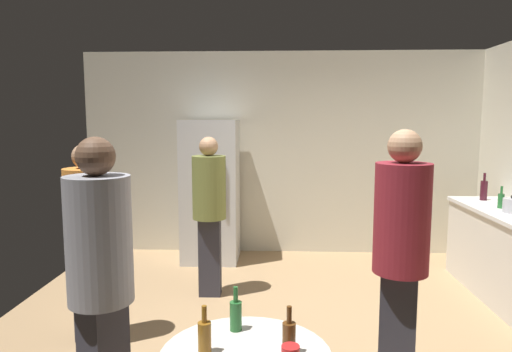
{
  "coord_description": "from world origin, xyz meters",
  "views": [
    {
      "loc": [
        -0.08,
        -3.54,
        1.81
      ],
      "look_at": [
        -0.25,
        0.29,
        1.33
      ],
      "focal_mm": 32.11,
      "sensor_mm": 36.0,
      "label": 1
    }
  ],
  "objects_px": {
    "beer_bottle_amber": "(205,336)",
    "beer_bottle_brown": "(289,337)",
    "person_in_gray_shirt": "(101,272)",
    "person_in_olive_shirt": "(209,204)",
    "person_in_orange_shirt": "(87,229)",
    "refrigerator": "(211,191)",
    "beer_bottle_green": "(236,314)",
    "beer_bottle_on_counter": "(501,200)",
    "wine_bottle_on_counter": "(484,190)",
    "person_in_maroon_shirt": "(401,246)",
    "kettle": "(512,206)"
  },
  "relations": [
    {
      "from": "person_in_orange_shirt",
      "to": "person_in_olive_shirt",
      "type": "bearing_deg",
      "value": 93.58
    },
    {
      "from": "wine_bottle_on_counter",
      "to": "person_in_maroon_shirt",
      "type": "bearing_deg",
      "value": -123.01
    },
    {
      "from": "beer_bottle_on_counter",
      "to": "kettle",
      "type": "bearing_deg",
      "value": -89.93
    },
    {
      "from": "beer_bottle_brown",
      "to": "person_in_orange_shirt",
      "type": "bearing_deg",
      "value": 136.03
    },
    {
      "from": "beer_bottle_amber",
      "to": "person_in_gray_shirt",
      "type": "relative_size",
      "value": 0.13
    },
    {
      "from": "person_in_olive_shirt",
      "to": "person_in_orange_shirt",
      "type": "height_order",
      "value": "person_in_olive_shirt"
    },
    {
      "from": "wine_bottle_on_counter",
      "to": "beer_bottle_green",
      "type": "xyz_separation_m",
      "value": [
        -2.55,
        -2.99,
        -0.2
      ]
    },
    {
      "from": "beer_bottle_amber",
      "to": "person_in_orange_shirt",
      "type": "height_order",
      "value": "person_in_orange_shirt"
    },
    {
      "from": "beer_bottle_green",
      "to": "person_in_orange_shirt",
      "type": "relative_size",
      "value": 0.14
    },
    {
      "from": "refrigerator",
      "to": "beer_bottle_on_counter",
      "type": "height_order",
      "value": "refrigerator"
    },
    {
      "from": "person_in_maroon_shirt",
      "to": "person_in_olive_shirt",
      "type": "distance_m",
      "value": 2.27
    },
    {
      "from": "kettle",
      "to": "beer_bottle_amber",
      "type": "xyz_separation_m",
      "value": [
        -2.64,
        -2.53,
        -0.15
      ]
    },
    {
      "from": "refrigerator",
      "to": "person_in_gray_shirt",
      "type": "height_order",
      "value": "refrigerator"
    },
    {
      "from": "refrigerator",
      "to": "beer_bottle_amber",
      "type": "height_order",
      "value": "refrigerator"
    },
    {
      "from": "kettle",
      "to": "beer_bottle_on_counter",
      "type": "height_order",
      "value": "beer_bottle_on_counter"
    },
    {
      "from": "beer_bottle_brown",
      "to": "person_in_gray_shirt",
      "type": "bearing_deg",
      "value": 163.22
    },
    {
      "from": "kettle",
      "to": "person_in_maroon_shirt",
      "type": "relative_size",
      "value": 0.14
    },
    {
      "from": "beer_bottle_amber",
      "to": "person_in_gray_shirt",
      "type": "bearing_deg",
      "value": 152.78
    },
    {
      "from": "kettle",
      "to": "wine_bottle_on_counter",
      "type": "height_order",
      "value": "wine_bottle_on_counter"
    },
    {
      "from": "beer_bottle_amber",
      "to": "beer_bottle_brown",
      "type": "xyz_separation_m",
      "value": [
        0.39,
        0.01,
        0.0
      ]
    },
    {
      "from": "kettle",
      "to": "person_in_maroon_shirt",
      "type": "height_order",
      "value": "person_in_maroon_shirt"
    },
    {
      "from": "person_in_maroon_shirt",
      "to": "person_in_orange_shirt",
      "type": "xyz_separation_m",
      "value": [
        -2.27,
        0.71,
        -0.08
      ]
    },
    {
      "from": "beer_bottle_green",
      "to": "person_in_gray_shirt",
      "type": "xyz_separation_m",
      "value": [
        -0.72,
        0.06,
        0.19
      ]
    },
    {
      "from": "refrigerator",
      "to": "wine_bottle_on_counter",
      "type": "relative_size",
      "value": 5.81
    },
    {
      "from": "beer_bottle_amber",
      "to": "person_in_olive_shirt",
      "type": "height_order",
      "value": "person_in_olive_shirt"
    },
    {
      "from": "kettle",
      "to": "person_in_orange_shirt",
      "type": "distance_m",
      "value": 3.94
    },
    {
      "from": "beer_bottle_amber",
      "to": "person_in_olive_shirt",
      "type": "distance_m",
      "value": 2.59
    },
    {
      "from": "person_in_olive_shirt",
      "to": "person_in_orange_shirt",
      "type": "relative_size",
      "value": 1.01
    },
    {
      "from": "beer_bottle_brown",
      "to": "person_in_maroon_shirt",
      "type": "height_order",
      "value": "person_in_maroon_shirt"
    },
    {
      "from": "wine_bottle_on_counter",
      "to": "beer_bottle_amber",
      "type": "distance_m",
      "value": 4.2
    },
    {
      "from": "beer_bottle_brown",
      "to": "kettle",
      "type": "bearing_deg",
      "value": 48.19
    },
    {
      "from": "beer_bottle_amber",
      "to": "person_in_gray_shirt",
      "type": "distance_m",
      "value": 0.7
    },
    {
      "from": "beer_bottle_amber",
      "to": "beer_bottle_brown",
      "type": "relative_size",
      "value": 1.0
    },
    {
      "from": "kettle",
      "to": "person_in_olive_shirt",
      "type": "bearing_deg",
      "value": 179.33
    },
    {
      "from": "beer_bottle_brown",
      "to": "person_in_gray_shirt",
      "type": "xyz_separation_m",
      "value": [
        -0.98,
        0.3,
        0.19
      ]
    },
    {
      "from": "beer_bottle_on_counter",
      "to": "beer_bottle_amber",
      "type": "height_order",
      "value": "beer_bottle_on_counter"
    },
    {
      "from": "refrigerator",
      "to": "person_in_maroon_shirt",
      "type": "relative_size",
      "value": 1.03
    },
    {
      "from": "beer_bottle_green",
      "to": "person_in_olive_shirt",
      "type": "height_order",
      "value": "person_in_olive_shirt"
    },
    {
      "from": "beer_bottle_brown",
      "to": "beer_bottle_green",
      "type": "relative_size",
      "value": 1.0
    },
    {
      "from": "beer_bottle_green",
      "to": "person_in_maroon_shirt",
      "type": "height_order",
      "value": "person_in_maroon_shirt"
    },
    {
      "from": "person_in_maroon_shirt",
      "to": "beer_bottle_amber",
      "type": "bearing_deg",
      "value": -37.03
    },
    {
      "from": "refrigerator",
      "to": "beer_bottle_brown",
      "type": "xyz_separation_m",
      "value": [
        0.9,
        -3.75,
        -0.08
      ]
    },
    {
      "from": "beer_bottle_brown",
      "to": "person_in_maroon_shirt",
      "type": "relative_size",
      "value": 0.13
    },
    {
      "from": "person_in_gray_shirt",
      "to": "person_in_olive_shirt",
      "type": "relative_size",
      "value": 1.05
    },
    {
      "from": "refrigerator",
      "to": "beer_bottle_brown",
      "type": "height_order",
      "value": "refrigerator"
    },
    {
      "from": "beer_bottle_brown",
      "to": "beer_bottle_amber",
      "type": "bearing_deg",
      "value": -178.47
    },
    {
      "from": "wine_bottle_on_counter",
      "to": "person_in_olive_shirt",
      "type": "xyz_separation_m",
      "value": [
        -3.02,
        -0.67,
        -0.06
      ]
    },
    {
      "from": "beer_bottle_amber",
      "to": "person_in_orange_shirt",
      "type": "relative_size",
      "value": 0.14
    },
    {
      "from": "wine_bottle_on_counter",
      "to": "beer_bottle_green",
      "type": "bearing_deg",
      "value": -130.46
    },
    {
      "from": "refrigerator",
      "to": "beer_bottle_green",
      "type": "distance_m",
      "value": 3.58
    }
  ]
}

